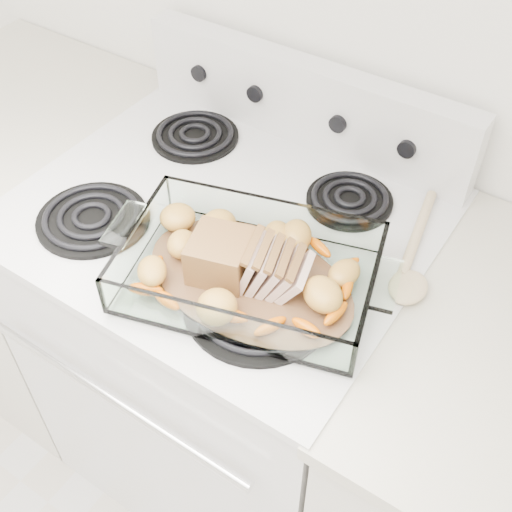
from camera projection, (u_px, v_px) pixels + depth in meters
The scene contains 7 objects.
electric_range at pixel (230, 349), 1.56m from camera, with size 0.78×0.70×1.12m.
counter_left at pixel (40, 246), 1.83m from camera, with size 0.58×0.68×0.93m.
counter_right at pixel (493, 501), 1.32m from camera, with size 0.58×0.68×0.93m.
baking_dish at pixel (249, 274), 1.08m from camera, with size 0.42×0.27×0.08m.
pork_roast at pixel (240, 259), 1.07m from camera, with size 0.20×0.10×0.08m.
roast_vegetables at pixel (260, 257), 1.10m from camera, with size 0.37×0.20×0.05m.
wooden_spoon at pixel (412, 263), 1.13m from camera, with size 0.10×0.29×0.02m.
Camera 1 is at (0.57, 0.93, 1.76)m, focal length 45.00 mm.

